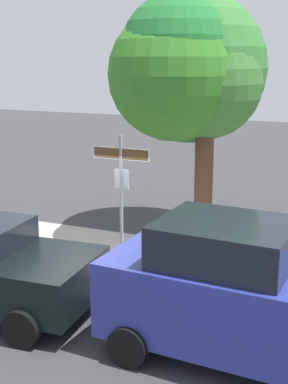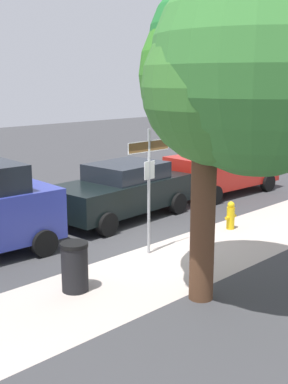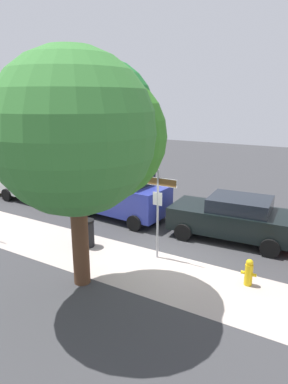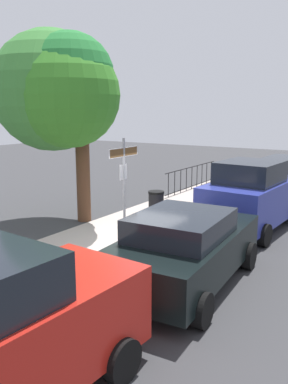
{
  "view_description": "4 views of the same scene",
  "coord_description": "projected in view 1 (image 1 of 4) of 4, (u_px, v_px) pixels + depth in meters",
  "views": [
    {
      "loc": [
        5.21,
        -9.58,
        4.51
      ],
      "look_at": [
        0.57,
        1.22,
        1.56
      ],
      "focal_mm": 50.1,
      "sensor_mm": 36.0,
      "label": 1
    },
    {
      "loc": [
        8.46,
        8.38,
        4.07
      ],
      "look_at": [
        0.68,
        0.53,
        1.56
      ],
      "focal_mm": 47.07,
      "sensor_mm": 36.0,
      "label": 2
    },
    {
      "loc": [
        -4.37,
        9.26,
        5.0
      ],
      "look_at": [
        1.09,
        0.09,
        2.05
      ],
      "focal_mm": 31.36,
      "sensor_mm": 36.0,
      "label": 3
    },
    {
      "loc": [
        -8.53,
        -6.06,
        3.7
      ],
      "look_at": [
        0.56,
        -0.16,
        1.48
      ],
      "focal_mm": 37.79,
      "sensor_mm": 36.0,
      "label": 4
    }
  ],
  "objects": [
    {
      "name": "ground_plane",
      "position": [
        98.0,
        271.0,
        11.63
      ],
      "size": [
        60.0,
        60.0,
        0.0
      ],
      "primitive_type": "plane",
      "color": "#38383A"
    },
    {
      "name": "fire_hydrant",
      "position": [
        15.0,
        232.0,
        13.07
      ],
      "size": [
        0.42,
        0.22,
        0.78
      ],
      "color": "yellow",
      "rests_on": "ground_plane"
    },
    {
      "name": "trash_bin",
      "position": [
        242.0,
        256.0,
        11.18
      ],
      "size": [
        0.55,
        0.55,
        0.98
      ],
      "color": "black",
      "rests_on": "ground_plane"
    },
    {
      "name": "sidewalk_strip",
      "position": [
        204.0,
        264.0,
        12.02
      ],
      "size": [
        24.0,
        2.6,
        0.0
      ],
      "primitive_type": "cube",
      "color": "#B2A49B",
      "rests_on": "ground_plane"
    },
    {
      "name": "street_sign",
      "position": [
        121.0,
        180.0,
        11.35
      ],
      "size": [
        1.28,
        0.07,
        2.95
      ],
      "color": "#9EA0A5",
      "rests_on": "ground_plane"
    },
    {
      "name": "shade_tree",
      "position": [
        187.0,
        70.0,
        13.03
      ],
      "size": [
        3.78,
        4.32,
        6.16
      ],
      "color": "#533522",
      "rests_on": "ground_plane"
    },
    {
      "name": "car_blue",
      "position": [
        236.0,
        293.0,
        8.05
      ],
      "size": [
        4.18,
        2.31,
        2.17
      ],
      "rotation": [
        0.0,
        0.0,
        -0.06
      ],
      "color": "#2A3593",
      "rests_on": "ground_plane"
    }
  ]
}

